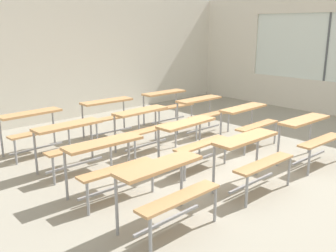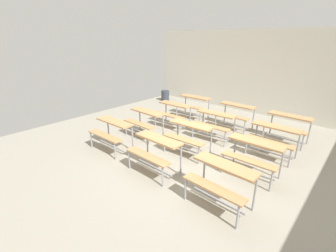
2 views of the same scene
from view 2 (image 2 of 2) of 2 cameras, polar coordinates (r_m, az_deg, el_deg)
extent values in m
cube|color=gray|center=(5.66, 6.82, -8.13)|extent=(10.00, 9.00, 0.05)
cube|color=silver|center=(9.13, 24.09, 11.50)|extent=(10.00, 0.12, 3.00)
cube|color=tan|center=(6.02, -13.00, 1.03)|extent=(1.11, 0.34, 0.04)
cube|color=tan|center=(5.95, -15.23, -2.31)|extent=(1.10, 0.24, 0.03)
cylinder|color=gray|center=(6.60, -14.40, -0.65)|extent=(0.04, 0.04, 0.72)
cylinder|color=gray|center=(5.86, -8.67, -2.99)|extent=(0.04, 0.04, 0.72)
cylinder|color=gray|center=(6.39, -18.28, -3.18)|extent=(0.04, 0.04, 0.44)
cylinder|color=gray|center=(5.62, -12.83, -5.98)|extent=(0.04, 0.04, 0.44)
cube|color=gray|center=(6.18, -13.57, -4.73)|extent=(1.00, 0.05, 0.03)
cube|color=tan|center=(4.87, -2.35, -3.20)|extent=(1.10, 0.33, 0.04)
cube|color=tan|center=(4.80, -5.00, -7.40)|extent=(1.10, 0.23, 0.03)
cylinder|color=gray|center=(5.44, -5.04, -4.77)|extent=(0.04, 0.04, 0.72)
cylinder|color=gray|center=(4.83, 3.18, -8.22)|extent=(0.04, 0.04, 0.72)
cylinder|color=gray|center=(5.19, -9.47, -8.07)|extent=(0.04, 0.04, 0.44)
cylinder|color=gray|center=(4.55, -1.34, -12.27)|extent=(0.04, 0.04, 0.44)
cube|color=gray|center=(5.07, -3.37, -10.09)|extent=(1.00, 0.04, 0.03)
cube|color=tan|center=(4.03, 13.82, -9.32)|extent=(1.11, 0.36, 0.04)
cube|color=tan|center=(3.94, 11.02, -14.64)|extent=(1.11, 0.26, 0.03)
cylinder|color=gray|center=(4.54, 8.83, -10.55)|extent=(0.04, 0.04, 0.72)
cylinder|color=gray|center=(4.16, 20.52, -14.99)|extent=(0.04, 0.04, 0.72)
cylinder|color=gray|center=(4.24, 4.27, -15.07)|extent=(0.04, 0.04, 0.44)
cylinder|color=gray|center=(3.83, 16.65, -20.58)|extent=(0.04, 0.04, 0.44)
cube|color=gray|center=(4.27, 12.08, -17.27)|extent=(1.00, 0.07, 0.03)
cube|color=tan|center=(6.69, -5.14, 3.50)|extent=(1.11, 0.35, 0.04)
cube|color=tan|center=(6.58, -7.13, 0.55)|extent=(1.11, 0.25, 0.03)
cylinder|color=gray|center=(7.25, -6.88, 1.81)|extent=(0.04, 0.04, 0.72)
cylinder|color=gray|center=(6.56, -1.20, -0.12)|extent=(0.04, 0.04, 0.72)
cylinder|color=gray|center=(6.98, -10.26, -0.37)|extent=(0.04, 0.04, 0.44)
cylinder|color=gray|center=(6.26, -4.70, -2.63)|extent=(0.04, 0.04, 0.44)
cube|color=gray|center=(6.81, -5.85, -1.75)|extent=(1.00, 0.06, 0.03)
cube|color=tan|center=(5.69, 5.63, 0.34)|extent=(1.11, 0.37, 0.04)
cube|color=tan|center=(5.55, 3.70, -3.27)|extent=(1.11, 0.27, 0.03)
cylinder|color=gray|center=(6.20, 2.38, -1.41)|extent=(0.04, 0.04, 0.72)
cylinder|color=gray|center=(5.71, 10.48, -3.77)|extent=(0.04, 0.04, 0.72)
cylinder|color=gray|center=(5.86, -0.86, -4.27)|extent=(0.04, 0.04, 0.44)
cylinder|color=gray|center=(5.34, 7.50, -7.09)|extent=(0.04, 0.04, 0.44)
cube|color=gray|center=(5.83, 4.65, -5.75)|extent=(1.00, 0.08, 0.03)
cube|color=tan|center=(5.06, 20.82, -3.72)|extent=(1.10, 0.34, 0.04)
cube|color=tan|center=(4.90, 19.05, -7.92)|extent=(1.10, 0.24, 0.03)
cylinder|color=gray|center=(5.48, 16.01, -5.34)|extent=(0.04, 0.04, 0.72)
cylinder|color=gray|center=(5.21, 26.02, -8.18)|extent=(0.04, 0.04, 0.72)
cylinder|color=gray|center=(5.10, 13.16, -8.91)|extent=(0.04, 0.04, 0.44)
cylinder|color=gray|center=(4.81, 23.91, -12.25)|extent=(0.04, 0.04, 0.44)
cube|color=gray|center=(5.21, 19.39, -10.44)|extent=(1.00, 0.05, 0.03)
cube|color=tan|center=(7.43, 1.73, 5.33)|extent=(1.11, 0.35, 0.04)
cube|color=tan|center=(7.27, 0.13, 2.69)|extent=(1.10, 0.25, 0.03)
cylinder|color=gray|center=(7.94, -0.49, 3.65)|extent=(0.04, 0.04, 0.72)
cylinder|color=gray|center=(7.36, 5.43, 2.15)|extent=(0.04, 0.04, 0.72)
cylinder|color=gray|center=(7.59, -3.20, 1.70)|extent=(0.04, 0.04, 0.44)
cylinder|color=gray|center=(6.98, 2.79, -0.03)|extent=(0.04, 0.04, 0.44)
cube|color=gray|center=(7.51, 1.01, 0.55)|extent=(1.00, 0.06, 0.03)
cube|color=tan|center=(6.64, 11.78, 3.00)|extent=(1.11, 0.37, 0.04)
cube|color=tan|center=(6.47, 10.27, -0.01)|extent=(1.11, 0.27, 0.03)
cylinder|color=gray|center=(7.10, 8.55, 1.31)|extent=(0.04, 0.04, 0.72)
cylinder|color=gray|center=(6.68, 15.90, -0.53)|extent=(0.04, 0.04, 0.72)
cylinder|color=gray|center=(6.71, 6.06, -1.02)|extent=(0.04, 0.04, 0.44)
cylinder|color=gray|center=(6.27, 13.71, -3.15)|extent=(0.04, 0.04, 0.44)
cube|color=gray|center=(6.74, 10.84, -2.30)|extent=(1.00, 0.07, 0.03)
cube|color=tan|center=(6.09, 24.98, -0.21)|extent=(1.10, 0.33, 0.04)
cube|color=tan|center=(5.90, 23.59, -3.58)|extent=(1.10, 0.23, 0.03)
cylinder|color=gray|center=(6.48, 20.74, -1.80)|extent=(0.04, 0.04, 0.72)
cylinder|color=gray|center=(6.24, 29.21, -4.05)|extent=(0.04, 0.04, 0.72)
cylinder|color=gray|center=(6.06, 18.59, -4.53)|extent=(0.04, 0.04, 0.44)
cylinder|color=gray|center=(5.80, 27.62, -7.10)|extent=(0.04, 0.04, 0.44)
cube|color=gray|center=(6.20, 23.71, -5.92)|extent=(1.00, 0.04, 0.03)
cube|color=tan|center=(8.41, 6.61, 7.05)|extent=(1.11, 0.37, 0.04)
cube|color=tan|center=(8.23, 5.32, 4.76)|extent=(1.11, 0.27, 0.03)
cylinder|color=gray|center=(8.88, 4.28, 5.47)|extent=(0.04, 0.04, 0.72)
cylinder|color=gray|center=(8.38, 9.91, 4.26)|extent=(0.04, 0.04, 0.72)
cylinder|color=gray|center=(8.49, 2.12, 3.81)|extent=(0.04, 0.04, 0.44)
cylinder|color=gray|center=(7.96, 7.88, 2.45)|extent=(0.04, 0.04, 0.44)
cube|color=gray|center=(8.47, 5.92, 2.80)|extent=(1.00, 0.08, 0.03)
cube|color=tan|center=(7.64, 16.65, 4.89)|extent=(1.11, 0.36, 0.04)
cube|color=tan|center=(7.44, 15.27, 2.36)|extent=(1.11, 0.26, 0.03)
cylinder|color=gray|center=(8.08, 13.75, 3.36)|extent=(0.04, 0.04, 0.72)
cylinder|color=gray|center=(7.66, 20.15, 1.69)|extent=(0.04, 0.04, 0.72)
cylinder|color=gray|center=(7.67, 11.55, 1.50)|extent=(0.04, 0.04, 0.44)
cylinder|color=gray|center=(7.23, 18.19, -0.36)|extent=(0.04, 0.04, 0.44)
cube|color=gray|center=(7.70, 15.69, 0.26)|extent=(1.00, 0.07, 0.03)
cube|color=tan|center=(7.11, 27.71, 2.19)|extent=(1.11, 0.35, 0.04)
cube|color=tan|center=(6.90, 26.57, -0.61)|extent=(1.11, 0.25, 0.03)
cylinder|color=gray|center=(7.48, 23.94, 0.71)|extent=(0.04, 0.04, 0.72)
cylinder|color=gray|center=(7.25, 31.29, -1.18)|extent=(0.04, 0.04, 0.72)
cylinder|color=gray|center=(7.03, 22.23, -1.48)|extent=(0.04, 0.04, 0.44)
cylinder|color=gray|center=(6.79, 30.01, -3.58)|extent=(0.04, 0.04, 0.44)
cube|color=gray|center=(7.18, 26.58, -2.75)|extent=(1.00, 0.06, 0.03)
cylinder|color=#333842|center=(10.71, -0.68, 7.47)|extent=(0.36, 0.36, 0.46)
camera|label=1|loc=(7.27, -47.02, 10.67)|focal=39.92mm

